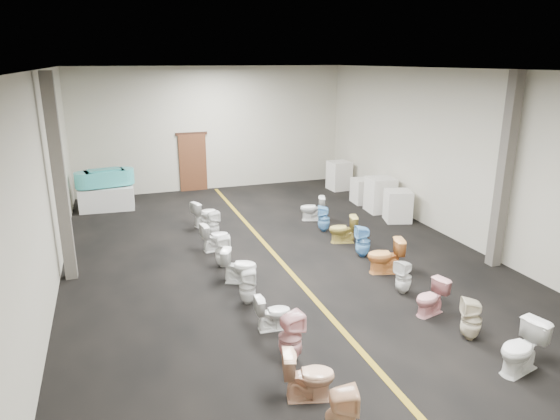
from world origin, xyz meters
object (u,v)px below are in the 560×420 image
Objects in this scene: toilet_left_4 at (273,312)px; toilet_right_7 at (343,229)px; appliance_crate_c at (364,191)px; toilet_left_10 at (205,213)px; toilet_left_8 at (215,237)px; toilet_right_3 at (431,298)px; toilet_left_1 at (341,418)px; appliance_crate_a at (398,206)px; display_table at (107,198)px; toilet_right_2 at (471,319)px; toilet_right_5 at (385,256)px; toilet_right_9 at (312,208)px; appliance_crate_d at (339,175)px; toilet_left_7 at (223,251)px; toilet_left_3 at (290,337)px; toilet_right_4 at (404,277)px; toilet_left_6 at (239,266)px; toilet_left_5 at (248,287)px; appliance_crate_b at (380,195)px; toilet_left_9 at (213,224)px; toilet_right_1 at (522,348)px; toilet_left_2 at (309,375)px; toilet_right_6 at (363,241)px; bathtub at (105,177)px.

toilet_left_4 is 0.88× the size of toilet_right_7.
appliance_crate_c is 5.65m from toilet_left_10.
toilet_left_8 is 1.06× the size of toilet_right_3.
appliance_crate_a is at bearing -20.64° from toilet_left_1.
display_table is 1.79× the size of appliance_crate_a.
toilet_right_2 reaches higher than toilet_right_7.
toilet_left_1 is 3.02m from toilet_left_4.
appliance_crate_c is 1.20× the size of toilet_right_3.
toilet_right_5 is 1.10× the size of toilet_right_9.
appliance_crate_d reaches higher than toilet_left_7.
toilet_left_8 is (-0.12, 5.25, -0.06)m from toilet_left_3.
appliance_crate_c is 6.94m from toilet_right_4.
toilet_left_6 is (-0.02, 3.17, -0.04)m from toilet_left_3.
toilet_left_4 is at bearing -12.09° from toilet_left_3.
toilet_left_6 reaches higher than toilet_left_5.
toilet_left_1 is at bearing -122.58° from appliance_crate_b.
toilet_right_1 reaches higher than toilet_left_9.
appliance_crate_d is 6.21m from toilet_left_10.
toilet_right_7 reaches higher than toilet_right_3.
appliance_crate_b reaches higher than appliance_crate_a.
display_table is 8.87m from appliance_crate_b.
toilet_right_9 is (-2.42, -1.24, -0.04)m from appliance_crate_c.
display_table is 2.24× the size of toilet_left_10.
toilet_left_3 reaches higher than toilet_right_2.
toilet_left_6 is at bearing 14.06° from toilet_left_2.
appliance_crate_c reaches higher than toilet_right_7.
appliance_crate_b is 1.39× the size of toilet_right_6.
toilet_right_1 reaches higher than toilet_left_5.
appliance_crate_c is 0.98× the size of toilet_left_3.
appliance_crate_b is 3.27m from toilet_right_7.
toilet_left_4 is (-5.57, -4.82, -0.14)m from appliance_crate_a.
toilet_right_1 is (3.37, -0.48, 0.03)m from toilet_left_2.
toilet_left_1 is 9.28m from toilet_left_10.
bathtub is at bearing 153.46° from appliance_crate_a.
toilet_right_1 is (3.24, -2.50, 0.08)m from toilet_left_4.
appliance_crate_d is 1.39× the size of toilet_left_2.
toilet_right_7 is (3.34, 2.55, 0.01)m from toilet_left_5.
display_table is 3.81m from toilet_left_10.
toilet_left_8 is 1.00× the size of toilet_left_9.
toilet_right_5 is (0.18, 1.05, 0.04)m from toilet_right_4.
toilet_right_7 is at bearing -163.74° from toilet_right_5.
toilet_left_3 is 1.17× the size of toilet_left_5.
toilet_right_5 is 1.03× the size of toilet_right_6.
toilet_left_5 is at bearing -140.30° from appliance_crate_b.
toilet_right_3 is (3.25, -3.57, -0.04)m from toilet_left_7.
toilet_right_6 reaches higher than toilet_left_4.
appliance_crate_a is 0.89× the size of appliance_crate_d.
appliance_crate_d is 1.29× the size of toilet_right_5.
toilet_left_6 is (-5.64, -6.77, -0.14)m from appliance_crate_d.
toilet_right_9 is (3.26, 8.73, -0.05)m from toilet_left_1.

